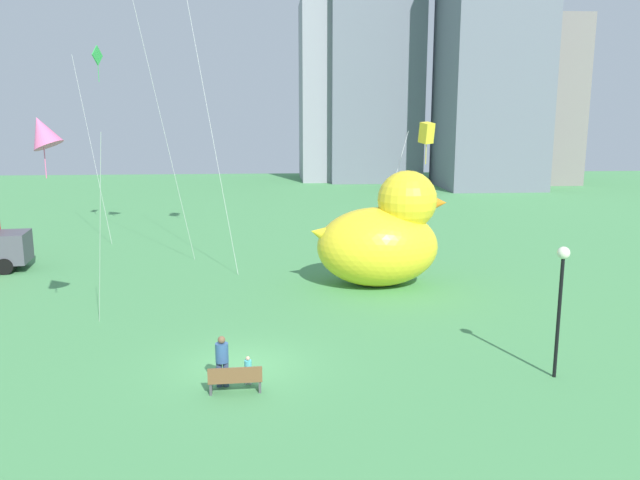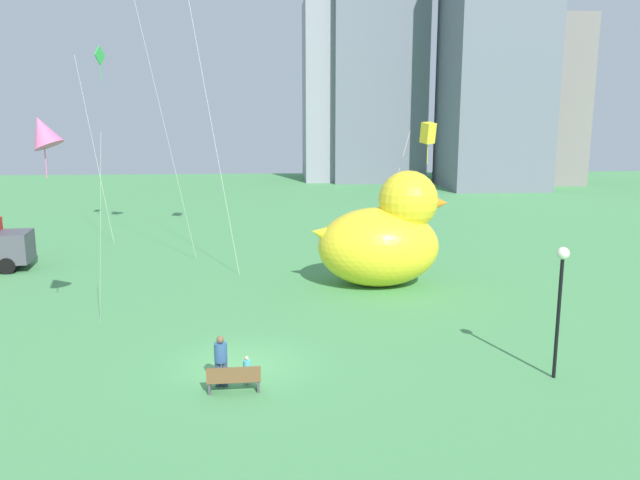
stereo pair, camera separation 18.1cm
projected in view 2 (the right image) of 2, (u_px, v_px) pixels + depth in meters
name	position (u px, v px, depth m)	size (l,w,h in m)	color
ground_plane	(242.00, 366.00, 22.39)	(140.00, 140.00, 0.00)	#4D9555
park_bench	(234.00, 379.00, 20.17)	(1.71, 0.53, 0.90)	brown
person_adult	(221.00, 359.00, 20.59)	(0.42, 0.42, 1.70)	#38476B
person_child	(247.00, 369.00, 20.82)	(0.23, 0.23, 0.96)	silver
giant_inflatable_duck	(383.00, 237.00, 32.33)	(7.05, 4.52, 5.84)	yellow
lamppost	(561.00, 283.00, 20.79)	(0.41, 0.41, 4.46)	black
city_skyline	(440.00, 76.00, 77.25)	(32.98, 21.38, 28.86)	gray
kite_yellow	(428.00, 134.00, 34.87)	(3.52, 3.59, 8.17)	silver
kite_pink	(43.00, 132.00, 23.33)	(3.12, 3.22, 8.73)	silver
kite_green	(99.00, 65.00, 41.87)	(2.02, 2.11, 12.92)	silver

